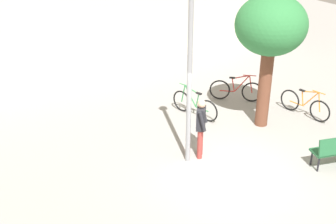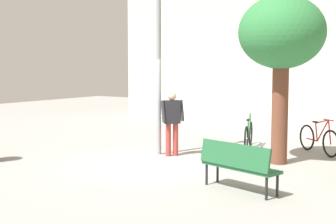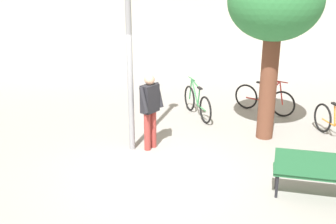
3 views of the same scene
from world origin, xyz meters
The scene contains 7 objects.
ground_plane centered at (0.00, 0.00, 0.00)m, with size 36.00×36.00×0.00m, color gray.
lamppost centered at (-0.65, 1.21, 2.84)m, with size 0.28×0.28×4.82m.
person_by_lamppost centered at (-0.24, 1.23, 0.97)m, with size 0.55×0.61×1.67m.
plaza_tree centered at (2.42, 1.84, 3.03)m, with size 2.03×2.03×3.98m.
bicycle_green centered at (0.95, 3.36, 0.38)m, with size 0.60×1.74×0.97m.
bicycle_red centered at (2.84, 3.65, 0.38)m, with size 1.41×1.21×0.97m.
bicycle_orange centered at (4.01, 1.62, 0.38)m, with size 0.40×1.79×0.97m.
Camera 1 is at (-6.03, -7.15, 6.29)m, focal length 46.78 mm.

